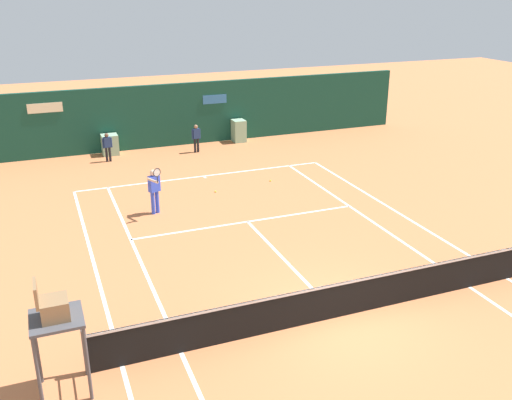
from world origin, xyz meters
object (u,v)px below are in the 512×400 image
object	(u,v)px
umpire_chair	(55,318)
tennis_ball_near_service_line	(215,192)
ball_kid_centre_post	(196,136)
tennis_ball_by_sideline	(270,181)
ball_kid_right_post	(107,145)
player_on_baseline	(154,188)

from	to	relation	value
umpire_chair	tennis_ball_near_service_line	size ratio (longest dim) A/B	36.93
ball_kid_centre_post	umpire_chair	bearing A→B (deg)	58.47
tennis_ball_by_sideline	umpire_chair	bearing A→B (deg)	-130.41
umpire_chair	tennis_ball_near_service_line	bearing A→B (deg)	147.56
ball_kid_centre_post	tennis_ball_by_sideline	bearing A→B (deg)	100.38
umpire_chair	ball_kid_centre_post	size ratio (longest dim) A/B	1.85
ball_kid_centre_post	ball_kid_right_post	xyz separation A→B (m)	(-4.18, 0.00, -0.01)
ball_kid_centre_post	ball_kid_right_post	size ratio (longest dim) A/B	1.02
ball_kid_right_post	tennis_ball_by_sideline	size ratio (longest dim) A/B	19.61
tennis_ball_near_service_line	player_on_baseline	bearing A→B (deg)	-153.72
umpire_chair	player_on_baseline	distance (m)	9.46
ball_kid_centre_post	tennis_ball_near_service_line	world-z (taller)	ball_kid_centre_post
player_on_baseline	tennis_ball_by_sideline	distance (m)	5.51
player_on_baseline	tennis_ball_near_service_line	bearing A→B (deg)	-177.63
player_on_baseline	ball_kid_centre_post	distance (m)	7.85
umpire_chair	ball_kid_centre_post	xyz separation A→B (m)	(7.21, 15.70, -0.92)
ball_kid_right_post	player_on_baseline	bearing A→B (deg)	91.49
umpire_chair	tennis_ball_near_service_line	xyz separation A→B (m)	(6.34, 9.97, -1.67)
player_on_baseline	ball_kid_right_post	size ratio (longest dim) A/B	1.40
player_on_baseline	tennis_ball_near_service_line	size ratio (longest dim) A/B	27.39
ball_kid_right_post	tennis_ball_by_sideline	bearing A→B (deg)	133.68
ball_kid_right_post	ball_kid_centre_post	bearing A→B (deg)	175.98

